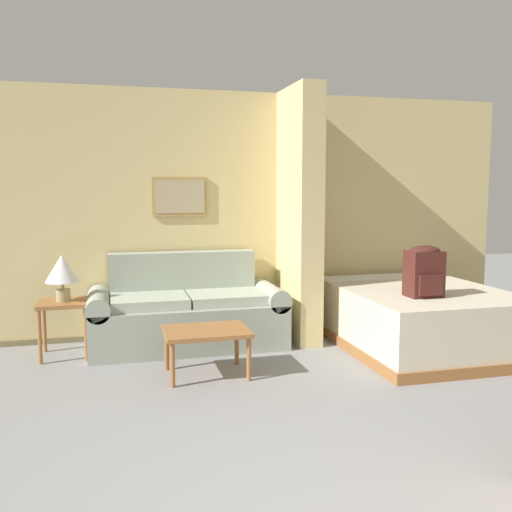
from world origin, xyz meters
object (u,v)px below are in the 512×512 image
table_lamp (62,270)px  backpack (424,270)px  bed (417,317)px  couch (187,313)px  coffee_table (206,335)px

table_lamp → backpack: size_ratio=0.93×
bed → backpack: 0.71m
backpack → bed: bearing=65.1°
couch → table_lamp: (-1.17, -0.08, 0.49)m
bed → coffee_table: bearing=-171.0°
coffee_table → bed: bed is taller
couch → backpack: bearing=-27.1°
coffee_table → bed: (2.19, 0.35, -0.05)m
coffee_table → backpack: 2.06m
bed → backpack: (-0.20, -0.42, 0.54)m
coffee_table → table_lamp: size_ratio=1.61×
couch → coffee_table: size_ratio=2.73×
bed → backpack: backpack is taller
couch → coffee_table: couch is taller
backpack → table_lamp: bearing=163.3°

